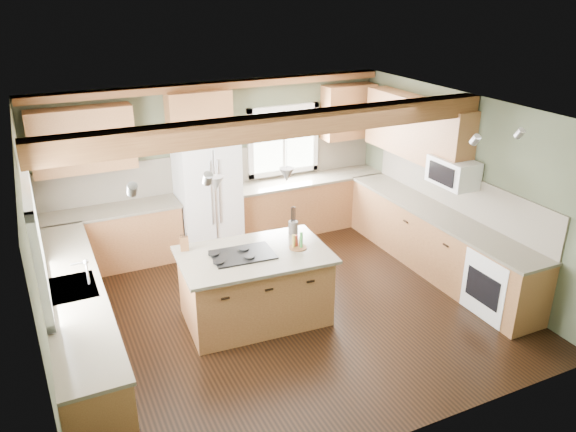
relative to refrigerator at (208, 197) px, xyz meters
name	(u,v)px	position (x,y,z in m)	size (l,w,h in m)	color
floor	(283,309)	(0.30, -2.12, -0.90)	(5.60, 5.60, 0.00)	black
ceiling	(282,113)	(0.30, -2.12, 1.70)	(5.60, 5.60, 0.00)	silver
wall_back	(217,163)	(0.30, 0.38, 0.40)	(5.60, 5.60, 0.00)	#424833
wall_left	(36,264)	(-2.50, -2.12, 0.40)	(5.00, 5.00, 0.00)	#424833
wall_right	(461,186)	(3.10, -2.12, 0.40)	(5.00, 5.00, 0.00)	#424833
ceiling_beam	(283,125)	(0.30, -2.15, 1.57)	(5.55, 0.26, 0.26)	#583019
soffit_trim	(215,86)	(0.30, 0.28, 1.64)	(5.55, 0.20, 0.10)	#583019
backsplash_back	(218,169)	(0.30, 0.36, 0.31)	(5.58, 0.03, 0.58)	brown
backsplash_right	(457,191)	(3.08, -2.07, 0.31)	(0.03, 3.70, 0.58)	brown
base_cab_back_left	(112,239)	(-1.49, 0.08, -0.46)	(2.02, 0.60, 0.88)	brown
counter_back_left	(108,211)	(-1.49, 0.08, 0.00)	(2.06, 0.64, 0.04)	#4D4438
base_cab_back_right	(308,205)	(1.79, 0.08, -0.46)	(2.62, 0.60, 0.88)	brown
counter_back_right	(308,179)	(1.79, 0.08, 0.00)	(2.66, 0.64, 0.04)	#4D4438
base_cab_left	(78,325)	(-2.20, -2.07, -0.46)	(0.60, 3.70, 0.88)	brown
counter_left	(72,289)	(-2.20, -2.07, 0.00)	(0.64, 3.74, 0.04)	#4D4438
base_cab_right	(436,243)	(2.80, -2.07, -0.46)	(0.60, 3.70, 0.88)	brown
counter_right	(439,214)	(2.80, -2.07, 0.00)	(0.64, 3.74, 0.04)	#4D4438
upper_cab_back_left	(82,140)	(-1.69, 0.21, 1.05)	(1.40, 0.35, 0.90)	brown
upper_cab_over_fridge	(199,114)	(0.00, 0.21, 1.25)	(0.96, 0.35, 0.70)	brown
upper_cab_right	(416,128)	(2.92, -1.22, 1.05)	(0.35, 2.20, 0.90)	brown
upper_cab_back_corner	(348,112)	(2.60, 0.21, 1.05)	(0.90, 0.35, 0.90)	brown
window_left	(34,240)	(-2.48, -2.07, 0.65)	(0.04, 1.60, 1.05)	white
window_back	(283,140)	(1.45, 0.36, 0.65)	(1.10, 0.04, 1.00)	white
sink	(72,289)	(-2.20, -2.07, 0.01)	(0.50, 0.65, 0.03)	#262628
faucet	(88,273)	(-2.02, -2.07, 0.15)	(0.02, 0.02, 0.28)	#B2B2B7
dishwasher	(96,397)	(-2.19, -3.37, -0.47)	(0.60, 0.60, 0.84)	white
oven	(501,283)	(2.79, -3.37, -0.47)	(0.60, 0.72, 0.84)	white
microwave	(453,172)	(2.88, -2.17, 0.65)	(0.40, 0.70, 0.38)	white
pendant_left	(216,184)	(-0.53, -2.13, 0.98)	(0.18, 0.18, 0.16)	#B2B2B7
pendant_right	(287,175)	(0.33, -2.18, 0.98)	(0.18, 0.18, 0.16)	#B2B2B7
refrigerator	(208,197)	(0.00, 0.00, 0.00)	(0.90, 0.74, 1.80)	white
island	(255,288)	(-0.10, -2.15, -0.46)	(1.71, 1.05, 0.88)	olive
island_top	(254,255)	(-0.10, -2.15, 0.00)	(1.83, 1.16, 0.04)	#4D4438
cooktop	(243,255)	(-0.24, -2.14, 0.03)	(0.74, 0.50, 0.02)	black
knife_block	(184,244)	(-0.84, -1.70, 0.11)	(0.11, 0.08, 0.18)	brown
utensil_crock	(293,227)	(0.59, -1.82, 0.10)	(0.13, 0.13, 0.17)	#433B35
bottle_tray	(298,241)	(0.45, -2.25, 0.12)	(0.22, 0.22, 0.20)	brown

